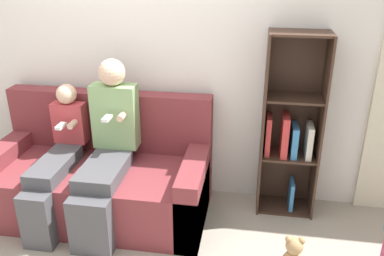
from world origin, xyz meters
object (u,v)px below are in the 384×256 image
at_px(couch, 101,178).
at_px(bookshelf, 290,130).
at_px(child_seated, 56,160).
at_px(adult_seated, 107,146).

relative_size(couch, bookshelf, 1.18).
distance_m(child_seated, bookshelf, 1.89).
xyz_separation_m(couch, adult_seated, (0.12, -0.10, 0.36)).
distance_m(couch, bookshelf, 1.62).
xyz_separation_m(adult_seated, child_seated, (-0.41, -0.07, -0.13)).
bearing_deg(couch, bookshelf, 11.39).
bearing_deg(bookshelf, child_seated, -165.50).
relative_size(couch, adult_seated, 1.38).
distance_m(adult_seated, bookshelf, 1.47).
bearing_deg(bookshelf, adult_seated, -163.96).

